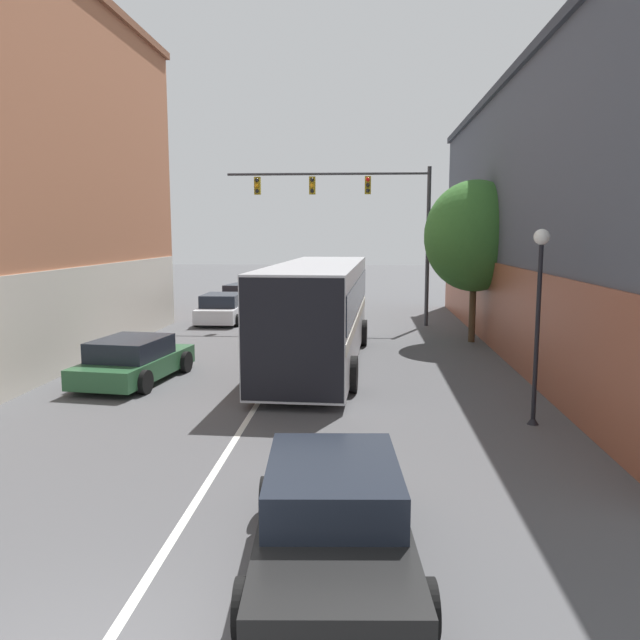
# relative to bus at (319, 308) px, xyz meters

# --- Properties ---
(lane_center_line) EXTENTS (0.14, 40.03, 0.01)m
(lane_center_line) POSITION_rel_bus_xyz_m (-1.20, -1.03, -1.86)
(lane_center_line) COLOR silver
(lane_center_line) RESTS_ON ground_plane
(building_right_storefront) EXTENTS (7.69, 28.34, 9.68)m
(building_right_storefront) POSITION_rel_bus_xyz_m (9.97, 3.03, 3.09)
(building_right_storefront) COLOR #4C515B
(building_right_storefront) RESTS_ON ground_plane
(bus) EXTENTS (3.21, 11.60, 3.31)m
(bus) POSITION_rel_bus_xyz_m (0.00, 0.00, 0.00)
(bus) COLOR #B7B7BC
(bus) RESTS_ON ground_plane
(hatchback_foreground) EXTENTS (2.36, 4.61, 1.32)m
(hatchback_foreground) POSITION_rel_bus_xyz_m (1.09, -12.48, -1.23)
(hatchback_foreground) COLOR black
(hatchback_foreground) RESTS_ON ground_plane
(parked_car_left_near) EXTENTS (2.18, 4.57, 1.39)m
(parked_car_left_near) POSITION_rel_bus_xyz_m (-5.35, 9.42, -1.21)
(parked_car_left_near) COLOR silver
(parked_car_left_near) RESTS_ON ground_plane
(parked_car_left_mid) EXTENTS (2.41, 4.63, 1.33)m
(parked_car_left_mid) POSITION_rel_bus_xyz_m (-5.66, 16.05, -1.22)
(parked_car_left_mid) COLOR black
(parked_car_left_mid) RESTS_ON ground_plane
(parked_car_left_far) EXTENTS (2.58, 4.54, 1.30)m
(parked_car_left_far) POSITION_rel_bus_xyz_m (-5.17, -2.80, -1.24)
(parked_car_left_far) COLOR #285633
(parked_car_left_far) RESTS_ON ground_plane
(traffic_signal_gantry) EXTENTS (9.34, 0.36, 7.27)m
(traffic_signal_gantry) POSITION_rel_bus_xyz_m (1.36, 8.98, 3.57)
(traffic_signal_gantry) COLOR #333338
(traffic_signal_gantry) RESTS_ON ground_plane
(street_lamp) EXTENTS (0.35, 0.35, 4.37)m
(street_lamp) POSITION_rel_bus_xyz_m (5.29, -6.17, 0.85)
(street_lamp) COLOR black
(street_lamp) RESTS_ON ground_plane
(street_tree_near) EXTENTS (3.92, 3.52, 6.32)m
(street_tree_near) POSITION_rel_bus_xyz_m (5.74, 4.68, 2.29)
(street_tree_near) COLOR #4C3823
(street_tree_near) RESTS_ON ground_plane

